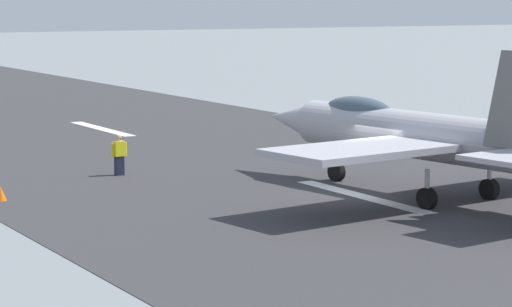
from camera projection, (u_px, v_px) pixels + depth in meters
ground_plane at (359, 196)px, 42.39m from camera, size 400.00×400.00×0.00m
runway_strip at (360, 196)px, 42.38m from camera, size 240.00×26.00×0.02m
fighter_jet at (426, 134)px, 41.70m from camera, size 16.91×14.62×5.54m
crew_person at (119, 155)px, 47.14m from camera, size 0.31×0.70×1.70m
marker_cone_mid at (1, 194)px, 41.32m from camera, size 0.44×0.44×0.55m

